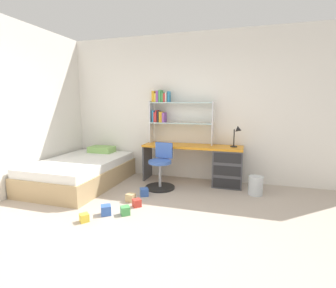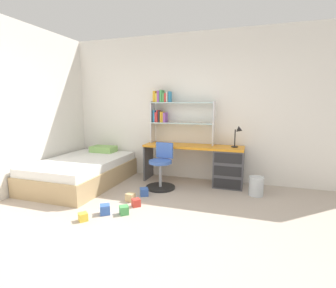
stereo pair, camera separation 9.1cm
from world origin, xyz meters
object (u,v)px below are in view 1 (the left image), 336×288
Objects in this scene: desk_lamp at (238,133)px; bed_platform at (81,172)px; desk at (218,164)px; toy_block_natural_4 at (131,198)px; swivel_chair at (161,171)px; toy_block_blue_1 at (144,192)px; toy_block_red_2 at (137,203)px; toy_block_green_3 at (125,211)px; toy_block_yellow_0 at (84,218)px; toy_block_blue_5 at (106,210)px; waste_bin at (256,186)px; bookshelf_hutch at (171,111)px.

desk_lamp reaches higher than bed_platform.
desk reaches higher than toy_block_natural_4.
bed_platform is at bearing -170.70° from swivel_chair.
toy_block_blue_1 is (-1.07, -0.93, -0.33)m from desk.
toy_block_red_2 is (-1.00, -1.36, -0.34)m from desk.
toy_block_green_3 is (-1.37, -1.66, -0.91)m from desk_lamp.
bed_platform is 1.61m from toy_block_yellow_0.
toy_block_green_3 is 0.96× the size of toy_block_natural_4.
desk is 14.08× the size of toy_block_blue_5.
toy_block_blue_5 is at bearing -102.27° from toy_block_natural_4.
swivel_chair is 6.08× the size of toy_block_blue_5.
toy_block_natural_4 is at bearing -111.35° from toy_block_blue_1.
desk_lamp is at bearing 33.87° from toy_block_blue_1.
swivel_chair is 0.40× the size of bed_platform.
toy_block_blue_5 is at bearing -105.51° from toy_block_blue_1.
toy_block_red_2 is (-1.33, -1.37, -0.91)m from desk_lamp.
toy_block_natural_4 reaches higher than toy_block_red_2.
swivel_chair is at bearing 71.62° from toy_block_yellow_0.
desk_lamp is 2.82m from toy_block_yellow_0.
toy_block_blue_1 is (-1.39, -0.93, -0.90)m from desk_lamp.
desk_lamp is 1.50m from swivel_chair.
desk reaches higher than toy_block_blue_1.
bed_platform reaches higher than toy_block_red_2.
desk_lamp is 1.24× the size of waste_bin.
toy_block_green_3 is at bearing -93.41° from bookshelf_hutch.
swivel_chair is 6.38× the size of toy_block_blue_1.
toy_block_blue_1 is at bearing 70.44° from toy_block_yellow_0.
bed_platform is (-1.47, -0.85, -1.09)m from bookshelf_hutch.
bookshelf_hutch is at bearing 82.96° from toy_block_blue_1.
swivel_chair is at bearing 9.30° from bed_platform.
swivel_chair is 1.60m from waste_bin.
toy_block_red_2 is at bearing 82.43° from toy_block_green_3.
toy_block_natural_4 is (-0.24, -1.34, -1.27)m from bookshelf_hutch.
bed_platform is 1.66m from toy_block_green_3.
desk_lamp is 2.95× the size of toy_block_blue_5.
toy_block_yellow_0 is at bearing -140.11° from toy_block_green_3.
toy_block_natural_4 is (-0.17, 0.16, 0.00)m from toy_block_red_2.
toy_block_blue_5 is (0.16, 0.26, 0.01)m from toy_block_yellow_0.
bookshelf_hutch is at bearing 79.86° from toy_block_natural_4.
swivel_chair is 1.33m from toy_block_blue_5.
toy_block_green_3 reaches higher than toy_block_yellow_0.
desk is 1.49× the size of bookshelf_hutch.
toy_block_blue_1 is 0.95× the size of toy_block_blue_5.
toy_block_blue_1 reaches higher than toy_block_yellow_0.
bookshelf_hutch is 3.20× the size of desk_lamp.
waste_bin is 2.68× the size of toy_block_green_3.
toy_block_yellow_0 is 0.30m from toy_block_blue_5.
toy_block_blue_1 is 0.44m from toy_block_red_2.
waste_bin is 2.02m from toy_block_natural_4.
desk reaches higher than toy_block_yellow_0.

